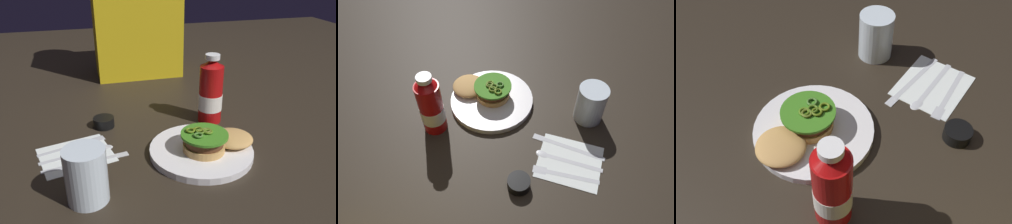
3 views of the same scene
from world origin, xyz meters
TOP-DOWN VIEW (x-y plane):
  - ground_plane at (0.00, 0.00)m, footprint 3.00×3.00m
  - dinner_plate at (0.05, -0.08)m, footprint 0.25×0.25m
  - burger_sandwich at (0.08, -0.08)m, footprint 0.19×0.12m
  - ketchup_bottle at (0.14, 0.09)m, footprint 0.07×0.07m
  - water_glass at (-0.22, -0.18)m, footprint 0.08×0.08m
  - condiment_cup at (-0.17, 0.13)m, footprint 0.06×0.06m
  - napkin at (-0.25, -0.01)m, footprint 0.20×0.18m
  - butter_knife at (-0.21, -0.04)m, footprint 0.21×0.05m
  - spoon_utensil at (-0.22, 0.00)m, footprint 0.18×0.06m
  - fork_utensil at (-0.24, 0.04)m, footprint 0.17×0.07m

SIDE VIEW (x-z plane):
  - ground_plane at x=0.00m, z-range 0.00..0.00m
  - napkin at x=-0.25m, z-range 0.00..0.00m
  - spoon_utensil at x=-0.22m, z-range 0.00..0.01m
  - fork_utensil at x=-0.24m, z-range 0.00..0.01m
  - butter_knife at x=-0.21m, z-range 0.00..0.01m
  - dinner_plate at x=0.05m, z-range 0.00..0.02m
  - condiment_cup at x=-0.17m, z-range 0.00..0.03m
  - burger_sandwich at x=0.08m, z-range 0.01..0.06m
  - water_glass at x=-0.22m, z-range 0.00..0.12m
  - ketchup_bottle at x=0.14m, z-range -0.01..0.19m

